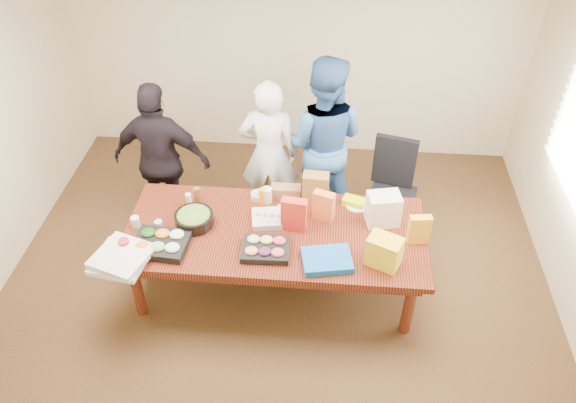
# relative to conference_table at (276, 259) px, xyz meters

# --- Properties ---
(floor) EXTENTS (5.50, 5.00, 0.02)m
(floor) POSITION_rel_conference_table_xyz_m (0.00, 0.00, -0.39)
(floor) COLOR #47301E
(floor) RESTS_ON ground
(ceiling) EXTENTS (5.50, 5.00, 0.02)m
(ceiling) POSITION_rel_conference_table_xyz_m (0.00, 0.00, 2.33)
(ceiling) COLOR white
(ceiling) RESTS_ON wall_back
(wall_back) EXTENTS (5.50, 0.04, 2.70)m
(wall_back) POSITION_rel_conference_table_xyz_m (0.00, 2.50, 0.98)
(wall_back) COLOR beige
(wall_back) RESTS_ON floor
(conference_table) EXTENTS (2.80, 1.20, 0.75)m
(conference_table) POSITION_rel_conference_table_xyz_m (0.00, 0.00, 0.00)
(conference_table) COLOR #4C1C0F
(conference_table) RESTS_ON floor
(office_chair) EXTENTS (0.66, 0.66, 1.06)m
(office_chair) POSITION_rel_conference_table_xyz_m (1.16, 0.90, 0.16)
(office_chair) COLOR black
(office_chair) RESTS_ON floor
(person_center) EXTENTS (0.63, 0.41, 1.72)m
(person_center) POSITION_rel_conference_table_xyz_m (-0.17, 1.07, 0.48)
(person_center) COLOR white
(person_center) RESTS_ON floor
(person_right) EXTENTS (1.03, 0.85, 1.93)m
(person_right) POSITION_rel_conference_table_xyz_m (0.38, 1.20, 0.59)
(person_right) COLOR #335E9A
(person_right) RESTS_ON floor
(person_left) EXTENTS (1.05, 0.50, 1.75)m
(person_left) POSITION_rel_conference_table_xyz_m (-1.27, 0.85, 0.50)
(person_left) COLOR black
(person_left) RESTS_ON floor
(veggie_tray) EXTENTS (0.51, 0.42, 0.07)m
(veggie_tray) POSITION_rel_conference_table_xyz_m (-1.00, -0.30, 0.41)
(veggie_tray) COLOR black
(veggie_tray) RESTS_ON conference_table
(fruit_tray) EXTENTS (0.43, 0.34, 0.06)m
(fruit_tray) POSITION_rel_conference_table_xyz_m (-0.06, -0.28, 0.41)
(fruit_tray) COLOR black
(fruit_tray) RESTS_ON conference_table
(sheet_cake) EXTENTS (0.40, 0.33, 0.06)m
(sheet_cake) POSITION_rel_conference_table_xyz_m (-0.05, 0.14, 0.41)
(sheet_cake) COLOR silver
(sheet_cake) RESTS_ON conference_table
(salad_bowl) EXTENTS (0.40, 0.40, 0.12)m
(salad_bowl) POSITION_rel_conference_table_xyz_m (-0.76, 0.03, 0.43)
(salad_bowl) COLOR black
(salad_bowl) RESTS_ON conference_table
(chip_bag_blue) EXTENTS (0.48, 0.39, 0.06)m
(chip_bag_blue) POSITION_rel_conference_table_xyz_m (0.49, -0.36, 0.41)
(chip_bag_blue) COLOR blue
(chip_bag_blue) RESTS_ON conference_table
(chip_bag_red) EXTENTS (0.24, 0.13, 0.34)m
(chip_bag_red) POSITION_rel_conference_table_xyz_m (0.17, 0.05, 0.54)
(chip_bag_red) COLOR red
(chip_bag_red) RESTS_ON conference_table
(chip_bag_yellow) EXTENTS (0.20, 0.10, 0.29)m
(chip_bag_yellow) POSITION_rel_conference_table_xyz_m (1.30, -0.02, 0.52)
(chip_bag_yellow) COLOR yellow
(chip_bag_yellow) RESTS_ON conference_table
(chip_bag_orange) EXTENTS (0.22, 0.15, 0.31)m
(chip_bag_orange) POSITION_rel_conference_table_xyz_m (0.44, 0.21, 0.53)
(chip_bag_orange) COLOR orange
(chip_bag_orange) RESTS_ON conference_table
(mayo_jar) EXTENTS (0.13, 0.13, 0.16)m
(mayo_jar) POSITION_rel_conference_table_xyz_m (-0.12, 0.42, 0.45)
(mayo_jar) COLOR silver
(mayo_jar) RESTS_ON conference_table
(mustard_bottle) EXTENTS (0.08, 0.08, 0.17)m
(mustard_bottle) POSITION_rel_conference_table_xyz_m (-0.17, 0.40, 0.46)
(mustard_bottle) COLOR #FFA001
(mustard_bottle) RESTS_ON conference_table
(dressing_bottle) EXTENTS (0.08, 0.08, 0.21)m
(dressing_bottle) POSITION_rel_conference_table_xyz_m (-0.78, 0.31, 0.48)
(dressing_bottle) COLOR brown
(dressing_bottle) RESTS_ON conference_table
(ranch_bottle) EXTENTS (0.07, 0.07, 0.17)m
(ranch_bottle) POSITION_rel_conference_table_xyz_m (-0.86, 0.26, 0.46)
(ranch_bottle) COLOR silver
(ranch_bottle) RESTS_ON conference_table
(banana_bunch) EXTENTS (0.24, 0.19, 0.07)m
(banana_bunch) POSITION_rel_conference_table_xyz_m (0.73, 0.44, 0.41)
(banana_bunch) COLOR #DBEA00
(banana_bunch) RESTS_ON conference_table
(bread_loaf) EXTENTS (0.30, 0.13, 0.12)m
(bread_loaf) POSITION_rel_conference_table_xyz_m (0.06, 0.52, 0.43)
(bread_loaf) COLOR #946341
(bread_loaf) RESTS_ON conference_table
(kraft_bag) EXTENTS (0.25, 0.15, 0.32)m
(kraft_bag) POSITION_rel_conference_table_xyz_m (0.35, 0.46, 0.54)
(kraft_bag) COLOR olive
(kraft_bag) RESTS_ON conference_table
(red_cup) EXTENTS (0.12, 0.12, 0.13)m
(red_cup) POSITION_rel_conference_table_xyz_m (-1.30, -0.37, 0.44)
(red_cup) COLOR #B82033
(red_cup) RESTS_ON conference_table
(clear_cup_a) EXTENTS (0.09, 0.09, 0.10)m
(clear_cup_a) POSITION_rel_conference_table_xyz_m (-1.07, -0.07, 0.43)
(clear_cup_a) COLOR silver
(clear_cup_a) RESTS_ON conference_table
(clear_cup_b) EXTENTS (0.10, 0.10, 0.11)m
(clear_cup_b) POSITION_rel_conference_table_xyz_m (-1.30, -0.05, 0.43)
(clear_cup_b) COLOR silver
(clear_cup_b) RESTS_ON conference_table
(pizza_box_lower) EXTENTS (0.50, 0.50, 0.05)m
(pizza_box_lower) POSITION_rel_conference_table_xyz_m (-1.30, -0.51, 0.40)
(pizza_box_lower) COLOR white
(pizza_box_lower) RESTS_ON conference_table
(pizza_box_upper) EXTENTS (0.56, 0.56, 0.05)m
(pizza_box_upper) POSITION_rel_conference_table_xyz_m (-1.28, -0.51, 0.45)
(pizza_box_upper) COLOR silver
(pizza_box_upper) RESTS_ON pizza_box_lower
(plate_a) EXTENTS (0.27, 0.27, 0.01)m
(plate_a) POSITION_rel_conference_table_xyz_m (1.02, 0.40, 0.38)
(plate_a) COLOR silver
(plate_a) RESTS_ON conference_table
(plate_b) EXTENTS (0.25, 0.25, 0.01)m
(plate_b) POSITION_rel_conference_table_xyz_m (0.76, 0.43, 0.38)
(plate_b) COLOR white
(plate_b) RESTS_ON conference_table
(dip_bowl_a) EXTENTS (0.14, 0.14, 0.05)m
(dip_bowl_a) POSITION_rel_conference_table_xyz_m (0.05, 0.28, 0.40)
(dip_bowl_a) COLOR beige
(dip_bowl_a) RESTS_ON conference_table
(dip_bowl_b) EXTENTS (0.18, 0.18, 0.06)m
(dip_bowl_b) POSITION_rel_conference_table_xyz_m (-0.22, 0.46, 0.40)
(dip_bowl_b) COLOR beige
(dip_bowl_b) RESTS_ON conference_table
(grocery_bag_white) EXTENTS (0.34, 0.27, 0.32)m
(grocery_bag_white) POSITION_rel_conference_table_xyz_m (0.99, 0.21, 0.53)
(grocery_bag_white) COLOR white
(grocery_bag_white) RESTS_ON conference_table
(grocery_bag_yellow) EXTENTS (0.34, 0.30, 0.29)m
(grocery_bag_yellow) POSITION_rel_conference_table_xyz_m (0.97, -0.33, 0.52)
(grocery_bag_yellow) COLOR yellow
(grocery_bag_yellow) RESTS_ON conference_table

